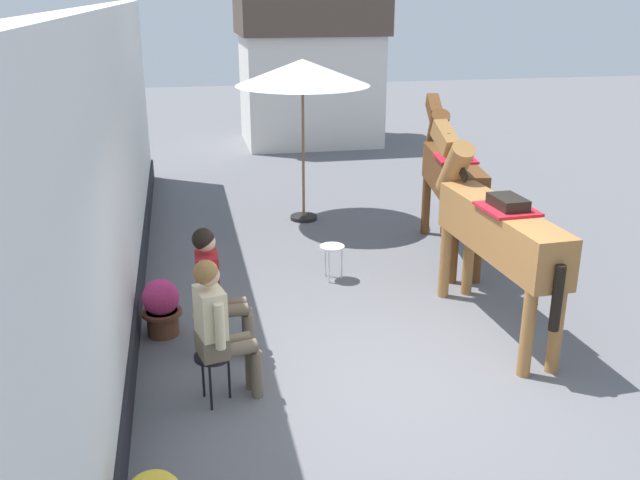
# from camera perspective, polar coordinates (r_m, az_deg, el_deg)

# --- Properties ---
(ground_plane) EXTENTS (40.00, 40.00, 0.00)m
(ground_plane) POSITION_cam_1_polar(r_m,az_deg,el_deg) (9.49, 0.21, -2.24)
(ground_plane) COLOR slate
(pub_facade_wall) EXTENTS (0.34, 14.00, 3.40)m
(pub_facade_wall) POSITION_cam_1_polar(r_m,az_deg,el_deg) (7.44, -16.94, 3.19)
(pub_facade_wall) COLOR white
(pub_facade_wall) RESTS_ON ground_plane
(distant_cottage) EXTENTS (3.40, 2.60, 3.50)m
(distant_cottage) POSITION_cam_1_polar(r_m,az_deg,el_deg) (17.37, -0.86, 13.88)
(distant_cottage) COLOR silver
(distant_cottage) RESTS_ON ground_plane
(seated_visitor_near) EXTENTS (0.61, 0.48, 1.39)m
(seated_visitor_near) POSITION_cam_1_polar(r_m,az_deg,el_deg) (6.25, -8.35, -6.80)
(seated_visitor_near) COLOR black
(seated_visitor_near) RESTS_ON ground_plane
(seated_visitor_far) EXTENTS (0.61, 0.49, 1.39)m
(seated_visitor_far) POSITION_cam_1_polar(r_m,az_deg,el_deg) (7.02, -8.64, -3.76)
(seated_visitor_far) COLOR gold
(seated_visitor_far) RESTS_ON ground_plane
(saddled_horse_near) EXTENTS (0.54, 3.00, 2.06)m
(saddled_horse_near) POSITION_cam_1_polar(r_m,az_deg,el_deg) (7.69, 14.11, 1.02)
(saddled_horse_near) COLOR #9E6B38
(saddled_horse_near) RESTS_ON ground_plane
(saddled_horse_far) EXTENTS (0.79, 2.98, 2.06)m
(saddled_horse_far) POSITION_cam_1_polar(r_m,az_deg,el_deg) (9.85, 10.66, 5.33)
(saddled_horse_far) COLOR brown
(saddled_horse_far) RESTS_ON ground_plane
(flower_planter_far) EXTENTS (0.43, 0.43, 0.64)m
(flower_planter_far) POSITION_cam_1_polar(r_m,az_deg,el_deg) (7.74, -12.87, -5.32)
(flower_planter_far) COLOR brown
(flower_planter_far) RESTS_ON ground_plane
(cafe_parasol) EXTENTS (2.10, 2.10, 2.58)m
(cafe_parasol) POSITION_cam_1_polar(r_m,az_deg,el_deg) (11.01, -1.44, 13.50)
(cafe_parasol) COLOR black
(cafe_parasol) RESTS_ON ground_plane
(spare_stool_white) EXTENTS (0.32, 0.32, 0.46)m
(spare_stool_white) POSITION_cam_1_polar(r_m,az_deg,el_deg) (8.96, 1.00, -0.84)
(spare_stool_white) COLOR white
(spare_stool_white) RESTS_ON ground_plane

